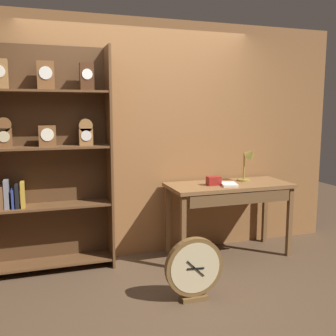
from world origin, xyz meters
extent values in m
plane|color=#4C3826|center=(0.00, 0.00, 0.00)|extent=(10.00, 10.00, 0.00)
cube|color=brown|center=(0.00, 1.28, 1.30)|extent=(4.80, 0.05, 2.60)
cube|color=brown|center=(-0.39, 1.06, 1.13)|extent=(0.03, 0.31, 2.26)
cube|color=#4B2F1A|center=(-1.00, 1.21, 1.13)|extent=(1.24, 0.01, 2.26)
cube|color=brown|center=(-1.00, 1.06, 0.09)|extent=(1.19, 0.29, 0.02)
cube|color=brown|center=(-1.00, 1.06, 0.68)|extent=(1.19, 0.29, 0.02)
cube|color=brown|center=(-1.00, 1.06, 1.26)|extent=(1.19, 0.29, 0.02)
cube|color=brown|center=(-1.00, 1.06, 1.80)|extent=(1.19, 0.29, 0.02)
cube|color=brown|center=(-1.38, 1.04, 1.37)|extent=(0.14, 0.09, 0.18)
cylinder|color=brown|center=(-1.38, 1.04, 1.49)|extent=(0.14, 0.09, 0.14)
cylinder|color=#C6B78C|center=(-1.38, 0.99, 1.38)|extent=(0.10, 0.01, 0.10)
cube|color=brown|center=(-0.98, 1.07, 1.95)|extent=(0.16, 0.10, 0.27)
cylinder|color=silver|center=(-0.98, 1.02, 1.97)|extent=(0.12, 0.01, 0.12)
cube|color=brown|center=(-0.99, 1.06, 1.38)|extent=(0.16, 0.08, 0.20)
cylinder|color=silver|center=(-0.99, 1.02, 1.39)|extent=(0.12, 0.01, 0.12)
cube|color=#472816|center=(-0.60, 1.05, 1.95)|extent=(0.13, 0.11, 0.26)
cylinder|color=white|center=(-0.60, 0.99, 1.97)|extent=(0.10, 0.01, 0.10)
cube|color=olive|center=(-0.62, 1.09, 1.36)|extent=(0.14, 0.08, 0.17)
cylinder|color=olive|center=(-0.62, 1.09, 1.47)|extent=(0.14, 0.08, 0.14)
cylinder|color=silver|center=(-0.62, 1.04, 1.37)|extent=(0.10, 0.01, 0.10)
cube|color=brown|center=(-1.44, 1.07, 0.80)|extent=(0.04, 0.16, 0.22)
cube|color=slate|center=(-1.39, 1.06, 0.83)|extent=(0.04, 0.14, 0.28)
cube|color=navy|center=(-1.34, 1.05, 0.78)|extent=(0.02, 0.13, 0.19)
cube|color=black|center=(-1.30, 1.06, 0.80)|extent=(0.04, 0.16, 0.23)
cube|color=#B78C2D|center=(-1.25, 1.07, 0.81)|extent=(0.04, 0.16, 0.25)
cube|color=brown|center=(0.91, 0.91, 0.80)|extent=(1.37, 0.60, 0.04)
cube|color=brown|center=(0.27, 0.66, 0.39)|extent=(0.05, 0.05, 0.78)
cube|color=brown|center=(1.54, 0.66, 0.39)|extent=(0.05, 0.05, 0.78)
cube|color=brown|center=(0.27, 1.16, 0.39)|extent=(0.05, 0.05, 0.78)
cube|color=brown|center=(1.54, 1.16, 0.39)|extent=(0.05, 0.05, 0.78)
cube|color=brown|center=(0.91, 0.63, 0.71)|extent=(1.16, 0.03, 0.12)
cylinder|color=olive|center=(1.14, 1.01, 0.83)|extent=(0.14, 0.14, 0.02)
cylinder|color=olive|center=(1.14, 1.01, 0.99)|extent=(0.02, 0.02, 0.30)
cone|color=olive|center=(1.20, 0.96, 1.14)|extent=(0.17, 0.19, 0.16)
cube|color=maroon|center=(0.71, 0.88, 0.87)|extent=(0.15, 0.09, 0.09)
cube|color=silver|center=(0.85, 0.80, 0.83)|extent=(0.21, 0.25, 0.02)
cube|color=brown|center=(0.14, 0.03, 0.02)|extent=(0.23, 0.11, 0.04)
cylinder|color=brown|center=(0.14, 0.03, 0.30)|extent=(0.52, 0.06, 0.52)
cylinder|color=#C6B78C|center=(0.14, 0.00, 0.30)|extent=(0.44, 0.01, 0.44)
cube|color=black|center=(0.14, -0.01, 0.30)|extent=(0.16, 0.01, 0.02)
cube|color=black|center=(0.14, -0.01, 0.30)|extent=(0.16, 0.01, 0.16)
camera|label=1|loc=(-1.08, -2.91, 1.62)|focal=41.82mm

